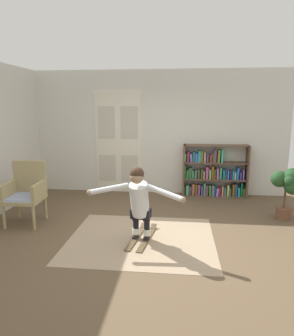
{
  "coord_description": "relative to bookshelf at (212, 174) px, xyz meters",
  "views": [
    {
      "loc": [
        0.49,
        -4.55,
        2.06
      ],
      "look_at": [
        -0.04,
        0.37,
        1.05
      ],
      "focal_mm": 32.18,
      "sensor_mm": 36.0,
      "label": 1
    }
  ],
  "objects": [
    {
      "name": "potted_plant",
      "position": [
        1.21,
        -1.37,
        0.13
      ],
      "size": [
        0.54,
        0.44,
        0.96
      ],
      "color": "brown",
      "rests_on": "ground"
    },
    {
      "name": "rug",
      "position": [
        -1.35,
        -2.52,
        -0.51
      ],
      "size": [
        2.28,
        1.95,
        0.01
      ],
      "primitive_type": "cube",
      "color": "tan",
      "rests_on": "ground"
    },
    {
      "name": "bookshelf",
      "position": [
        0.0,
        0.0,
        0.0
      ],
      "size": [
        1.48,
        0.3,
        1.21
      ],
      "color": "brown",
      "rests_on": "ground"
    },
    {
      "name": "ground_plane",
      "position": [
        -1.28,
        -2.39,
        -0.52
      ],
      "size": [
        7.2,
        7.2,
        0.0
      ],
      "primitive_type": "plane",
      "color": "brown"
    },
    {
      "name": "double_door",
      "position": [
        -2.24,
        0.15,
        0.71
      ],
      "size": [
        1.22,
        0.05,
        2.45
      ],
      "color": "silver",
      "rests_on": "ground"
    },
    {
      "name": "skis_pair",
      "position": [
        -1.34,
        -2.49,
        -0.49
      ],
      "size": [
        0.41,
        1.0,
        0.07
      ],
      "color": "brown",
      "rests_on": "rug"
    },
    {
      "name": "wicker_chair",
      "position": [
        -3.49,
        -2.03,
        0.07
      ],
      "size": [
        0.63,
        0.63,
        1.1
      ],
      "color": "tan",
      "rests_on": "ground"
    },
    {
      "name": "person_skier",
      "position": [
        -1.37,
        -2.65,
        0.19
      ],
      "size": [
        1.47,
        0.64,
        1.13
      ],
      "color": "white",
      "rests_on": "skis_pair"
    },
    {
      "name": "back_wall",
      "position": [
        -1.28,
        0.21,
        0.93
      ],
      "size": [
        6.0,
        0.1,
        2.9
      ],
      "primitive_type": "cube",
      "color": "silver",
      "rests_on": "ground"
    }
  ]
}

